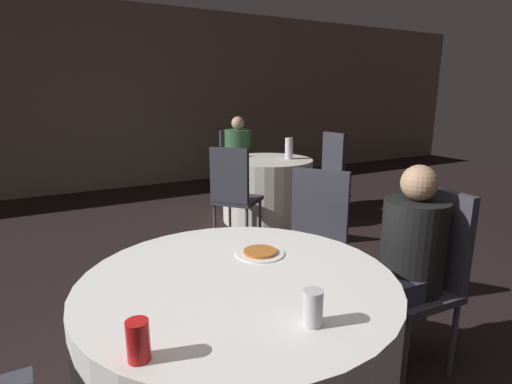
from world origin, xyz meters
The scene contains 15 objects.
wall_back centered at (0.00, 5.16, 1.40)m, with size 16.00×0.06×2.80m.
table_near centered at (0.15, -0.02, 0.36)m, with size 1.30×1.30×0.73m.
table_far centered at (1.81, 2.57, 0.36)m, with size 1.05×1.05×0.73m.
chair_near_northeast centered at (1.02, 0.60, 0.58)m, with size 0.56×0.56×0.98m.
chair_near_east centered at (1.22, -0.09, 0.58)m, with size 0.43×0.42×0.98m.
chair_far_southwest centered at (1.08, 1.98, 0.58)m, with size 0.56×0.56×0.98m.
chair_far_north centered at (1.85, 3.52, 0.58)m, with size 0.42×0.42×0.98m.
chair_far_east centered at (2.75, 2.63, 0.58)m, with size 0.43×0.42×0.98m.
person_black_shirt centered at (1.04, -0.07, 0.57)m, with size 0.50×0.33×1.13m.
person_green_jacket centered at (1.84, 3.35, 0.61)m, with size 0.36×0.52×1.18m.
pizza_plate_near centered at (0.35, 0.16, 0.74)m, with size 0.23×0.23×0.02m.
soda_can_red centered at (-0.33, -0.35, 0.79)m, with size 0.07×0.07×0.12m.
soda_can_silver centered at (0.21, -0.44, 0.79)m, with size 0.07×0.07×0.12m.
bottle_far centered at (2.03, 2.47, 0.85)m, with size 0.09×0.09×0.24m.
cup_far centered at (1.61, 2.90, 0.77)m, with size 0.07×0.07×0.09m.
Camera 1 is at (-0.51, -1.38, 1.46)m, focal length 28.00 mm.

